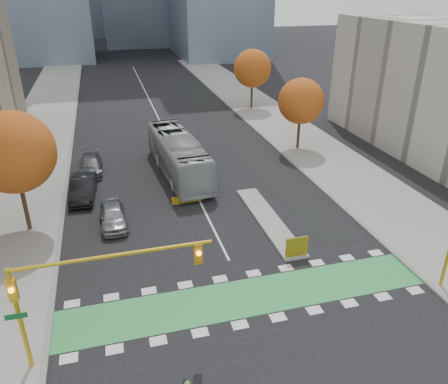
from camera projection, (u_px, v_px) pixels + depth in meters
ground at (257, 316)px, 21.95m from camera, size 300.00×300.00×0.00m
sidewalk_west at (23, 184)px, 36.08m from camera, size 7.00×120.00×0.15m
sidewalk_east at (320, 154)px, 42.52m from camera, size 7.00×120.00×0.15m
curb_west at (67, 180)px, 36.91m from camera, size 0.30×120.00×0.16m
curb_east at (287, 157)px, 41.68m from camera, size 0.30×120.00×0.16m
bike_crossing at (247, 297)px, 23.25m from camera, size 20.00×3.00×0.01m
centre_line at (155, 112)px, 56.71m from camera, size 0.15×70.00×0.01m
bike_lane_paint at (232, 129)px, 49.81m from camera, size 2.50×50.00×0.01m
median_island at (268, 220)px, 30.69m from camera, size 1.60×10.00×0.16m
hazard_board at (297, 247)px, 26.21m from camera, size 1.40×0.12×1.30m
tree_west at (13, 152)px, 27.08m from camera, size 5.20×5.20×8.22m
tree_east_near at (301, 101)px, 41.83m from camera, size 4.40×4.40×7.08m
tree_east_far at (252, 68)px, 55.69m from camera, size 4.80×4.80×7.65m
traffic_signal_west at (81, 283)px, 17.86m from camera, size 8.53×0.56×5.20m
bus at (178, 155)px, 37.53m from camera, size 3.83×12.69×3.48m
parked_car_a at (113, 215)px, 29.88m from camera, size 1.82×4.35×1.47m
parked_car_b at (83, 188)px, 33.70m from camera, size 2.10×5.09×1.64m
parked_car_c at (90, 165)px, 38.23m from camera, size 2.05×4.84×1.39m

